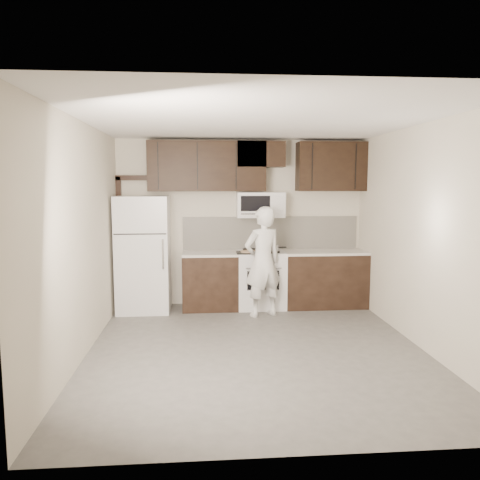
{
  "coord_description": "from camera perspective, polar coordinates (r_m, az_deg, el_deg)",
  "views": [
    {
      "loc": [
        -0.63,
        -5.41,
        1.98
      ],
      "look_at": [
        -0.12,
        0.9,
        1.22
      ],
      "focal_mm": 35.0,
      "sensor_mm": 36.0,
      "label": 1
    }
  ],
  "objects": [
    {
      "name": "floor",
      "position": [
        5.8,
        1.96,
        -13.16
      ],
      "size": [
        4.5,
        4.5,
        0.0
      ],
      "primitive_type": "plane",
      "color": "#52504D",
      "rests_on": "ground"
    },
    {
      "name": "back_wall",
      "position": [
        7.72,
        0.08,
        2.14
      ],
      "size": [
        4.0,
        0.0,
        4.0
      ],
      "primitive_type": "plane",
      "rotation": [
        1.57,
        0.0,
        0.0
      ],
      "color": "#BBB49F",
      "rests_on": "ground"
    },
    {
      "name": "ceiling",
      "position": [
        5.5,
        2.08,
        14.33
      ],
      "size": [
        4.5,
        4.5,
        0.0
      ],
      "primitive_type": "plane",
      "rotation": [
        3.14,
        0.0,
        0.0
      ],
      "color": "white",
      "rests_on": "back_wall"
    },
    {
      "name": "counter_run",
      "position": [
        7.61,
        4.82,
        -4.76
      ],
      "size": [
        2.95,
        0.64,
        0.91
      ],
      "color": "black",
      "rests_on": "floor"
    },
    {
      "name": "stove",
      "position": [
        7.57,
        2.55,
        -4.77
      ],
      "size": [
        0.76,
        0.66,
        0.94
      ],
      "color": "silver",
      "rests_on": "floor"
    },
    {
      "name": "backsplash",
      "position": [
        7.78,
        3.77,
        0.9
      ],
      "size": [
        2.9,
        0.02,
        0.54
      ],
      "primitive_type": "cube",
      "color": "silver",
      "rests_on": "counter_run"
    },
    {
      "name": "upper_cabinets",
      "position": [
        7.54,
        1.79,
        9.11
      ],
      "size": [
        3.48,
        0.35,
        0.78
      ],
      "color": "black",
      "rests_on": "back_wall"
    },
    {
      "name": "microwave",
      "position": [
        7.53,
        2.49,
        4.3
      ],
      "size": [
        0.76,
        0.42,
        0.4
      ],
      "color": "silver",
      "rests_on": "upper_cabinets"
    },
    {
      "name": "refrigerator",
      "position": [
        7.44,
        -11.67,
        -1.67
      ],
      "size": [
        0.8,
        0.76,
        1.8
      ],
      "color": "silver",
      "rests_on": "floor"
    },
    {
      "name": "door_trim",
      "position": [
        7.77,
        -14.16,
        1.2
      ],
      "size": [
        0.5,
        0.08,
        2.12
      ],
      "color": "black",
      "rests_on": "floor"
    },
    {
      "name": "saucepan",
      "position": [
        7.36,
        4.12,
        -1.05
      ],
      "size": [
        0.29,
        0.17,
        0.16
      ],
      "color": "silver",
      "rests_on": "stove"
    },
    {
      "name": "baking_tray",
      "position": [
        7.29,
        1.05,
        -1.54
      ],
      "size": [
        0.38,
        0.29,
        0.02
      ],
      "primitive_type": "cube",
      "rotation": [
        0.0,
        0.0,
        -0.01
      ],
      "color": "black",
      "rests_on": "counter_run"
    },
    {
      "name": "pizza",
      "position": [
        7.29,
        1.05,
        -1.4
      ],
      "size": [
        0.26,
        0.26,
        0.02
      ],
      "primitive_type": "cylinder",
      "rotation": [
        0.0,
        0.0,
        -0.01
      ],
      "color": "#D4B98E",
      "rests_on": "baking_tray"
    },
    {
      "name": "person",
      "position": [
        7.0,
        2.8,
        -2.67
      ],
      "size": [
        0.71,
        0.6,
        1.65
      ],
      "primitive_type": "imported",
      "rotation": [
        0.0,
        0.0,
        3.53
      ],
      "color": "white",
      "rests_on": "floor"
    }
  ]
}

